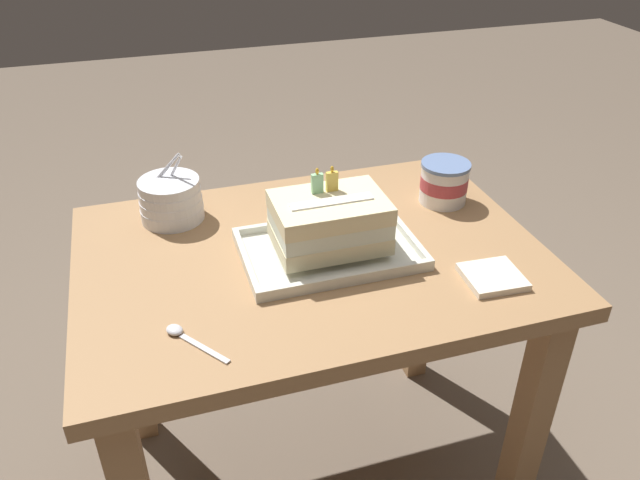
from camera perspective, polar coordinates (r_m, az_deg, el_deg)
ground_plane at (r=1.75m, az=-0.65°, el=-20.25°), size 8.00×8.00×0.00m
dining_table at (r=1.34m, az=-0.80°, el=-5.36°), size 0.93×0.66×0.69m
foil_tray at (r=1.26m, az=0.84°, el=-0.98°), size 0.35×0.23×0.02m
birthday_cake at (r=1.22m, az=0.87°, el=1.68°), size 0.22×0.15×0.15m
bowl_stack at (r=1.40m, az=-13.37°, el=3.58°), size 0.14×0.14×0.15m
ice_cream_tub at (r=1.46m, az=11.19°, el=5.18°), size 0.11×0.11×0.10m
serving_spoon_near_tray at (r=1.08m, az=-12.43°, el=-8.37°), size 0.10×0.12×0.01m
napkin_pile at (r=1.23m, az=15.38°, el=-3.25°), size 0.11×0.11×0.01m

